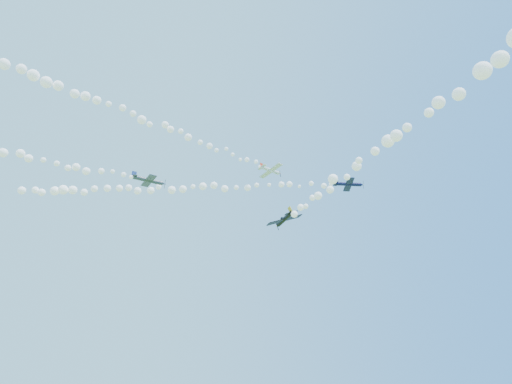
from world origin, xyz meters
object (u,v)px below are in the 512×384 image
object	(u,v)px
plane_grey	(149,180)
plane_black	(284,219)
plane_white	(271,170)
plane_navy	(348,184)

from	to	relation	value
plane_grey	plane_black	distance (m)	27.44
plane_white	plane_grey	world-z (taller)	plane_white
plane_white	plane_grey	bearing A→B (deg)	164.32
plane_navy	plane_grey	world-z (taller)	plane_navy
plane_grey	plane_white	bearing A→B (deg)	-1.90
plane_navy	plane_grey	xyz separation A→B (m)	(-41.78, 5.26, -3.50)
plane_grey	plane_black	world-z (taller)	plane_grey
plane_navy	plane_grey	size ratio (longest dim) A/B	0.97
plane_white	plane_grey	xyz separation A→B (m)	(-26.80, -2.76, -8.13)
plane_white	plane_navy	xyz separation A→B (m)	(14.98, -8.02, -4.63)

